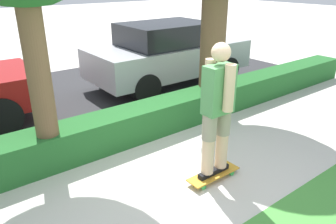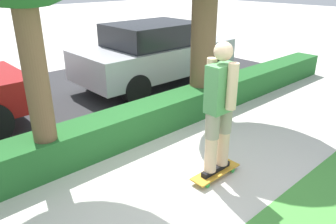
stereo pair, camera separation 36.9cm
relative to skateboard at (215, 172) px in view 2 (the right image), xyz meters
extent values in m
plane|color=beige|center=(-0.38, 0.14, -0.07)|extent=(60.00, 60.00, 0.00)
cube|color=#2D2D30|center=(-0.38, 4.34, -0.07)|extent=(13.06, 5.00, 0.01)
cube|color=#236028|center=(-0.38, 1.74, 0.20)|extent=(13.06, 0.60, 0.55)
cube|color=gold|center=(0.00, 0.00, 0.01)|extent=(0.81, 0.24, 0.02)
cylinder|color=green|center=(0.27, -0.09, -0.04)|extent=(0.07, 0.04, 0.07)
cylinder|color=green|center=(0.27, 0.09, -0.04)|extent=(0.07, 0.04, 0.07)
cylinder|color=green|center=(-0.27, -0.09, -0.04)|extent=(0.07, 0.04, 0.07)
cylinder|color=green|center=(-0.27, 0.09, -0.04)|extent=(0.07, 0.04, 0.07)
cube|color=black|center=(-0.13, 0.00, 0.05)|extent=(0.26, 0.09, 0.07)
cylinder|color=beige|center=(-0.13, 0.00, 0.51)|extent=(0.17, 0.17, 0.84)
cylinder|color=gray|center=(-0.13, 0.00, 0.76)|extent=(0.19, 0.19, 0.34)
cube|color=black|center=(0.13, 0.00, 0.05)|extent=(0.26, 0.09, 0.07)
cylinder|color=beige|center=(0.13, 0.00, 0.51)|extent=(0.17, 0.17, 0.84)
cylinder|color=gray|center=(0.13, 0.00, 0.76)|extent=(0.19, 0.19, 0.34)
cube|color=#519356|center=(0.00, 0.00, 1.24)|extent=(0.40, 0.22, 0.62)
cylinder|color=beige|center=(0.00, -0.17, 1.31)|extent=(0.13, 0.13, 0.59)
cylinder|color=beige|center=(0.00, 0.17, 1.31)|extent=(0.13, 0.13, 0.59)
sphere|color=beige|center=(0.00, 0.00, 1.71)|extent=(0.24, 0.24, 0.24)
cylinder|color=brown|center=(-1.67, 1.66, 1.32)|extent=(0.31, 0.31, 2.78)
cylinder|color=brown|center=(1.73, 1.86, 1.31)|extent=(0.49, 0.49, 2.77)
cube|color=#B7B7BC|center=(2.20, 3.84, 0.62)|extent=(4.14, 1.80, 0.70)
cube|color=black|center=(2.07, 3.84, 1.23)|extent=(2.16, 1.58, 0.53)
cylinder|color=black|center=(3.48, 3.02, 0.27)|extent=(0.68, 0.21, 0.68)
cylinder|color=black|center=(3.48, 4.66, 0.27)|extent=(0.68, 0.21, 0.68)
cylinder|color=black|center=(0.92, 3.02, 0.27)|extent=(0.68, 0.21, 0.68)
cylinder|color=black|center=(0.92, 4.66, 0.27)|extent=(0.68, 0.21, 0.68)
camera|label=1|loc=(-2.85, -2.68, 2.55)|focal=35.00mm
camera|label=2|loc=(-3.14, -2.45, 2.55)|focal=35.00mm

